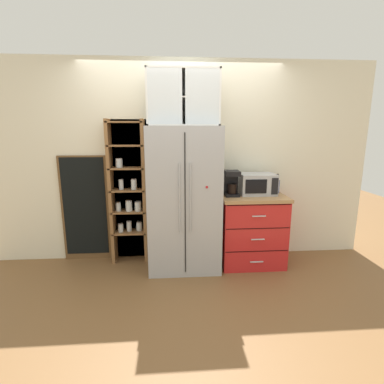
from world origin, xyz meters
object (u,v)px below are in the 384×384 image
(bottle_cobalt, at_px, (277,185))
(chalkboard_menu, at_px, (85,208))
(coffee_maker, at_px, (232,183))
(mug_sage, at_px, (251,191))
(microwave, at_px, (257,184))
(mug_charcoal, at_px, (252,191))
(refrigerator, at_px, (184,199))

(bottle_cobalt, distance_m, chalkboard_menu, 2.49)
(bottle_cobalt, height_order, chalkboard_menu, chalkboard_menu)
(coffee_maker, relative_size, mug_sage, 2.66)
(mug_sage, bearing_deg, bottle_cobalt, 6.14)
(mug_sage, distance_m, chalkboard_menu, 2.15)
(microwave, bearing_deg, bottle_cobalt, 9.66)
(mug_charcoal, relative_size, bottle_cobalt, 0.50)
(refrigerator, height_order, mug_sage, refrigerator)
(microwave, height_order, coffee_maker, coffee_maker)
(mug_sage, bearing_deg, microwave, -9.09)
(mug_sage, height_order, bottle_cobalt, bottle_cobalt)
(coffee_maker, distance_m, mug_sage, 0.30)
(coffee_maker, distance_m, mug_charcoal, 0.29)
(mug_sage, relative_size, mug_charcoal, 0.95)
(refrigerator, bearing_deg, coffee_maker, 3.56)
(coffee_maker, xyz_separation_m, bottle_cobalt, (0.61, 0.09, -0.05))
(chalkboard_menu, bearing_deg, mug_charcoal, -6.50)
(coffee_maker, height_order, mug_charcoal, coffee_maker)
(microwave, relative_size, mug_sage, 3.78)
(mug_charcoal, bearing_deg, refrigerator, -176.38)
(refrigerator, xyz_separation_m, chalkboard_menu, (-1.27, 0.30, -0.17))
(mug_sage, height_order, chalkboard_menu, chalkboard_menu)
(refrigerator, distance_m, mug_charcoal, 0.86)
(refrigerator, distance_m, microwave, 0.94)
(coffee_maker, bearing_deg, microwave, 7.17)
(refrigerator, relative_size, mug_sage, 14.89)
(microwave, xyz_separation_m, mug_sage, (-0.06, 0.01, -0.09))
(coffee_maker, height_order, bottle_cobalt, coffee_maker)
(mug_charcoal, height_order, bottle_cobalt, bottle_cobalt)
(mug_charcoal, distance_m, chalkboard_menu, 2.15)
(microwave, height_order, bottle_cobalt, microwave)
(refrigerator, height_order, microwave, refrigerator)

